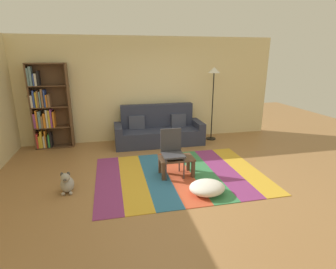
% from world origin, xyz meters
% --- Properties ---
extents(ground_plane, '(14.00, 14.00, 0.00)m').
position_xyz_m(ground_plane, '(0.00, 0.00, 0.00)').
color(ground_plane, '#9E7042').
extents(back_wall, '(6.80, 0.10, 2.70)m').
position_xyz_m(back_wall, '(0.00, 2.55, 1.35)').
color(back_wall, beige).
rests_on(back_wall, ground_plane).
extents(rug, '(3.17, 2.36, 0.01)m').
position_xyz_m(rug, '(0.15, 0.02, 0.01)').
color(rug, '#843370').
rests_on(rug, ground_plane).
extents(couch, '(2.26, 0.80, 1.00)m').
position_xyz_m(couch, '(0.11, 2.02, 0.34)').
color(couch, '#2D3347').
rests_on(couch, ground_plane).
extents(bookshelf, '(0.90, 0.28, 2.06)m').
position_xyz_m(bookshelf, '(-2.60, 2.31, 0.96)').
color(bookshelf, brown).
rests_on(bookshelf, ground_plane).
extents(coffee_table, '(0.65, 0.40, 0.36)m').
position_xyz_m(coffee_table, '(0.07, 0.03, 0.29)').
color(coffee_table, '#513826').
rests_on(coffee_table, rug).
extents(pouf, '(0.60, 0.51, 0.22)m').
position_xyz_m(pouf, '(0.39, -0.79, 0.12)').
color(pouf, white).
rests_on(pouf, rug).
extents(dog, '(0.22, 0.35, 0.40)m').
position_xyz_m(dog, '(-1.88, -0.20, 0.16)').
color(dog, '#9E998E').
rests_on(dog, ground_plane).
extents(standing_lamp, '(0.32, 0.32, 1.93)m').
position_xyz_m(standing_lamp, '(1.58, 2.06, 1.61)').
color(standing_lamp, black).
rests_on(standing_lamp, ground_plane).
extents(tv_remote, '(0.07, 0.15, 0.02)m').
position_xyz_m(tv_remote, '(0.08, -0.03, 0.38)').
color(tv_remote, black).
rests_on(tv_remote, coffee_table).
extents(folding_chair, '(0.40, 0.40, 0.90)m').
position_xyz_m(folding_chair, '(0.00, 0.09, 0.53)').
color(folding_chair, '#38383D').
rests_on(folding_chair, ground_plane).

